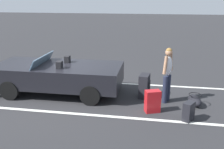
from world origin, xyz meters
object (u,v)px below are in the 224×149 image
(suitcase_large_black, at_px, (144,86))
(suitcase_medium_bright, at_px, (153,101))
(duffel_bag, at_px, (195,100))
(traveler_person, at_px, (168,72))
(suitcase_small_carryon, at_px, (189,111))
(convertible_car, at_px, (52,75))

(suitcase_large_black, bearing_deg, suitcase_medium_bright, -66.95)
(duffel_bag, relative_size, traveler_person, 0.42)
(suitcase_large_black, height_order, suitcase_small_carryon, suitcase_large_black)
(suitcase_small_carryon, distance_m, duffel_bag, 1.05)
(suitcase_large_black, relative_size, suitcase_medium_bright, 1.19)
(suitcase_medium_bright, bearing_deg, convertible_car, 51.84)
(convertible_car, relative_size, duffel_bag, 5.96)
(duffel_bag, bearing_deg, suitcase_medium_bright, 28.14)
(suitcase_medium_bright, distance_m, traveler_person, 1.08)
(duffel_bag, distance_m, traveler_person, 1.13)
(convertible_car, bearing_deg, suitcase_small_carryon, 161.90)
(suitcase_small_carryon, bearing_deg, suitcase_medium_bright, 9.45)
(convertible_car, distance_m, suitcase_small_carryon, 4.42)
(suitcase_medium_bright, height_order, duffel_bag, suitcase_medium_bright)
(convertible_car, height_order, suitcase_small_carryon, convertible_car)
(suitcase_medium_bright, bearing_deg, duffel_bag, -83.45)
(duffel_bag, bearing_deg, suitcase_small_carryon, 73.88)
(convertible_car, relative_size, suitcase_large_black, 5.62)
(convertible_car, bearing_deg, suitcase_large_black, -179.37)
(suitcase_medium_bright, bearing_deg, suitcase_large_black, -6.66)
(convertible_car, relative_size, suitcase_small_carryon, 8.31)
(convertible_car, distance_m, traveler_person, 3.70)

